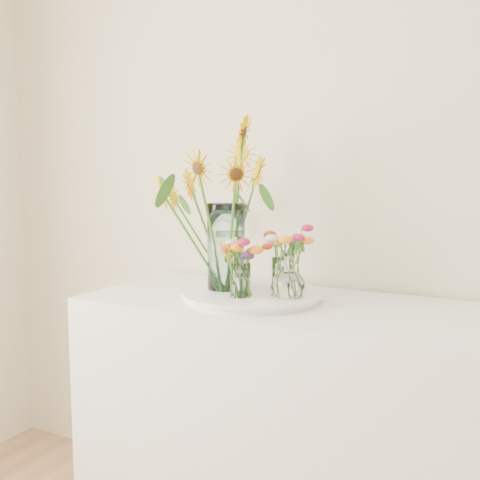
{
  "coord_description": "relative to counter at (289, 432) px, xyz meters",
  "views": [
    {
      "loc": [
        0.35,
        0.13,
        1.35
      ],
      "look_at": [
        -0.61,
        1.93,
        1.1
      ],
      "focal_mm": 45.0,
      "sensor_mm": 36.0,
      "label": 1
    }
  ],
  "objects": [
    {
      "name": "wildflower_posy_b",
      "position": [
        0.02,
        -0.05,
        0.59
      ],
      "size": [
        0.22,
        0.22,
        0.24
      ],
      "primitive_type": null,
      "color": "orange",
      "rests_on": "tray"
    },
    {
      "name": "wildflower_posy_a",
      "position": [
        -0.12,
        -0.12,
        0.58
      ],
      "size": [
        0.17,
        0.17,
        0.2
      ],
      "primitive_type": null,
      "color": "orange",
      "rests_on": "tray"
    },
    {
      "name": "small_vase_c",
      "position": [
        -0.05,
        0.05,
        0.53
      ],
      "size": [
        0.07,
        0.07,
        0.12
      ],
      "primitive_type": "cylinder",
      "rotation": [
        0.0,
        0.0,
        0.08
      ],
      "color": "white",
      "rests_on": "tray"
    },
    {
      "name": "small_vase_a",
      "position": [
        -0.12,
        -0.12,
        0.53
      ],
      "size": [
        0.07,
        0.07,
        0.11
      ],
      "primitive_type": "cylinder",
      "rotation": [
        0.0,
        0.0,
        -0.04
      ],
      "color": "white",
      "rests_on": "tray"
    },
    {
      "name": "counter",
      "position": [
        0.0,
        0.0,
        0.0
      ],
      "size": [
        1.4,
        0.6,
        0.9
      ],
      "primitive_type": "cube",
      "color": "white",
      "rests_on": "ground_plane"
    },
    {
      "name": "small_vase_b",
      "position": [
        0.02,
        -0.05,
        0.55
      ],
      "size": [
        0.12,
        0.12,
        0.15
      ],
      "primitive_type": null,
      "rotation": [
        0.0,
        0.0,
        -0.26
      ],
      "color": "white",
      "rests_on": "tray"
    },
    {
      "name": "mason_jar",
      "position": [
        -0.23,
        -0.03,
        0.63
      ],
      "size": [
        0.17,
        0.17,
        0.3
      ],
      "primitive_type": "cylinder",
      "rotation": [
        0.0,
        0.0,
        0.35
      ],
      "color": "#AFDCE3",
      "rests_on": "tray"
    },
    {
      "name": "tray",
      "position": [
        -0.13,
        -0.03,
        0.46
      ],
      "size": [
        0.45,
        0.45,
        0.02
      ],
      "primitive_type": "cylinder",
      "color": "white",
      "rests_on": "counter"
    },
    {
      "name": "sunflower_bouquet",
      "position": [
        -0.23,
        -0.03,
        0.77
      ],
      "size": [
        0.98,
        0.98,
        0.59
      ],
      "primitive_type": null,
      "rotation": [
        0.0,
        0.0,
        0.35
      ],
      "color": "#E3B104",
      "rests_on": "tray"
    },
    {
      "name": "wildflower_posy_c",
      "position": [
        -0.05,
        0.05,
        0.58
      ],
      "size": [
        0.2,
        0.2,
        0.21
      ],
      "primitive_type": null,
      "color": "orange",
      "rests_on": "tray"
    }
  ]
}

